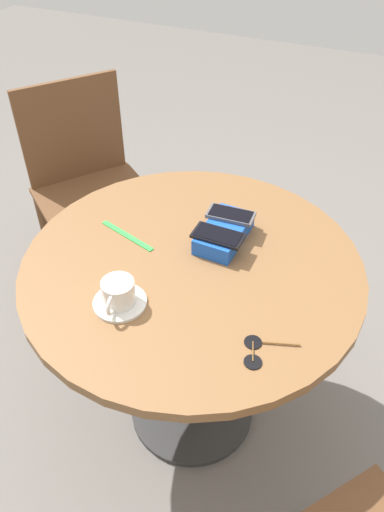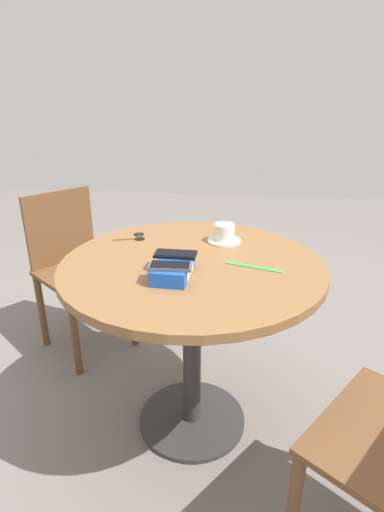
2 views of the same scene
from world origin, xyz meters
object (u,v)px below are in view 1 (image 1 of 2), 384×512
at_px(round_table, 192,296).
at_px(phone_box, 224,233).
at_px(phone_black, 218,235).
at_px(lanyard_strap, 127,236).
at_px(sunglasses, 256,351).
at_px(saucer, 120,302).
at_px(chair_near_window, 91,189).
at_px(phone_gray, 231,215).
at_px(coffee_cup, 118,292).

bearing_deg(round_table, phone_box, 160.01).
distance_m(phone_black, lanyard_strap, 0.27).
height_order(round_table, sunglasses, sunglasses).
xyz_separation_m(saucer, lanyard_strap, (-0.24, -0.11, -0.00)).
bearing_deg(saucer, chair_near_window, -141.20).
xyz_separation_m(phone_gray, lanyard_strap, (0.14, -0.26, -0.05)).
distance_m(saucer, lanyard_strap, 0.26).
height_order(sunglasses, chair_near_window, chair_near_window).
xyz_separation_m(phone_gray, chair_near_window, (-0.34, -0.72, -0.31)).
bearing_deg(sunglasses, saucer, -91.02).
xyz_separation_m(saucer, sunglasses, (0.01, 0.35, -0.00)).
relative_size(phone_box, saucer, 1.51).
xyz_separation_m(phone_box, sunglasses, (0.34, 0.21, -0.02)).
distance_m(phone_black, sunglasses, 0.36).
relative_size(phone_gray, lanyard_strap, 0.70).
bearing_deg(round_table, sunglasses, 49.12).
bearing_deg(phone_black, sunglasses, 35.58).
xyz_separation_m(phone_box, phone_gray, (-0.05, 0.00, 0.03)).
bearing_deg(phone_box, lanyard_strap, -69.66).
xyz_separation_m(round_table, coffee_cup, (0.21, -0.10, 0.17)).
xyz_separation_m(phone_box, coffee_cup, (0.34, -0.14, 0.02)).
height_order(lanyard_strap, chair_near_window, chair_near_window).
relative_size(phone_gray, chair_near_window, 0.16).
bearing_deg(saucer, coffee_cup, 8.47).
xyz_separation_m(phone_gray, sunglasses, (0.39, 0.21, -0.05)).
distance_m(phone_box, lanyard_strap, 0.28).
distance_m(saucer, sunglasses, 0.35).
bearing_deg(coffee_cup, round_table, 155.12).
height_order(phone_gray, phone_black, phone_gray).
xyz_separation_m(phone_box, lanyard_strap, (0.10, -0.26, -0.02)).
relative_size(phone_box, coffee_cup, 1.82).
bearing_deg(phone_box, saucer, -23.36).
height_order(saucer, coffee_cup, coffee_cup).
height_order(phone_box, lanyard_strap, phone_box).
relative_size(phone_black, sunglasses, 1.13).
xyz_separation_m(saucer, chair_near_window, (-0.72, -0.58, -0.26)).
xyz_separation_m(sunglasses, chair_near_window, (-0.73, -0.93, -0.26)).
distance_m(sunglasses, chair_near_window, 1.21).
distance_m(lanyard_strap, chair_near_window, 0.72).
xyz_separation_m(phone_black, lanyard_strap, (0.04, -0.26, -0.05)).
relative_size(phone_gray, sunglasses, 1.12).
xyz_separation_m(lanyard_strap, chair_near_window, (-0.48, -0.47, -0.26)).
xyz_separation_m(round_table, saucer, (0.21, -0.10, 0.14)).
xyz_separation_m(phone_box, chair_near_window, (-0.39, -0.72, -0.28)).
bearing_deg(chair_near_window, phone_gray, 64.87).
xyz_separation_m(round_table, phone_box, (-0.12, 0.04, 0.16)).
relative_size(saucer, sunglasses, 1.09).
xyz_separation_m(round_table, phone_gray, (-0.17, 0.04, 0.19)).
distance_m(round_table, coffee_cup, 0.29).
bearing_deg(saucer, phone_box, 156.64).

